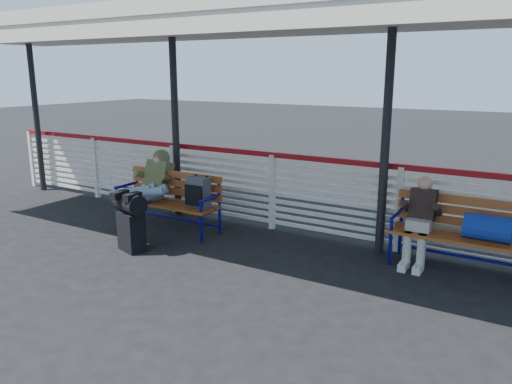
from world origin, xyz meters
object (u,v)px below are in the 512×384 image
Objects in this scene: companion_person at (420,220)px; bench_left at (178,194)px; luggage_stack at (131,219)px; traveler_man at (146,189)px; bench_right at (475,228)px.

bench_left is at bearing -171.66° from companion_person.
bench_left is at bearing 107.18° from luggage_stack.
bench_left is 0.50m from traveler_man.
bench_left is at bearing -172.35° from bench_right.
luggage_stack is 0.46× the size of bench_right.
bench_right is at bearing 7.65° from bench_left.
companion_person is (-0.66, -0.04, 0.01)m from bench_right.
companion_person reaches higher than luggage_stack.
bench_right is at bearing 11.30° from traveler_man.
companion_person reaches higher than bench_left.
bench_right is (4.22, 0.57, -0.01)m from bench_left.
luggage_stack is 3.89m from companion_person.
luggage_stack is 0.46× the size of bench_left.
bench_right is 1.10× the size of traveler_man.
traveler_man is (-0.34, -0.35, 0.11)m from bench_left.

